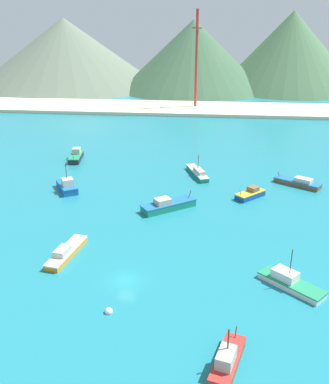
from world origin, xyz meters
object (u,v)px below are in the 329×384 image
object	(u,v)px
fishing_boat_9	(168,205)
radio_tower	(196,60)
fishing_boat_0	(76,156)
fishing_boat_5	(66,252)
fishing_boat_4	(290,282)
fishing_boat_1	(251,194)
fishing_boat_6	(198,173)
fishing_boat_2	(227,360)
buoy_0	(109,311)
fishing_boat_7	(67,186)
fishing_boat_10	(298,182)

from	to	relation	value
fishing_boat_9	radio_tower	world-z (taller)	radio_tower
fishing_boat_0	fishing_boat_5	world-z (taller)	fishing_boat_0
fishing_boat_4	fishing_boat_9	size ratio (longest dim) A/B	0.84
fishing_boat_1	fishing_boat_6	xyz separation A→B (m)	(-11.22, 11.95, -0.04)
fishing_boat_2	fishing_boat_5	world-z (taller)	fishing_boat_2
fishing_boat_4	fishing_boat_5	size ratio (longest dim) A/B	0.85
fishing_boat_4	buoy_0	world-z (taller)	fishing_boat_4
fishing_boat_6	fishing_boat_9	size ratio (longest dim) A/B	1.02
fishing_boat_6	fishing_boat_7	bearing A→B (deg)	-155.81
fishing_boat_6	radio_tower	size ratio (longest dim) A/B	0.30
fishing_boat_2	buoy_0	xyz separation A→B (m)	(-14.56, 7.81, -0.79)
fishing_boat_0	fishing_boat_4	size ratio (longest dim) A/B	1.00
fishing_boat_7	radio_tower	xyz separation A→B (m)	(23.54, 89.96, 17.76)
fishing_boat_4	fishing_boat_6	world-z (taller)	fishing_boat_4
fishing_boat_5	fishing_boat_10	size ratio (longest dim) A/B	1.05
fishing_boat_4	radio_tower	size ratio (longest dim) A/B	0.24
fishing_boat_9	radio_tower	size ratio (longest dim) A/B	0.29
fishing_boat_4	buoy_0	xyz separation A→B (m)	(-23.54, -8.28, -0.56)
fishing_boat_4	fishing_boat_10	size ratio (longest dim) A/B	0.89
fishing_boat_6	radio_tower	xyz separation A→B (m)	(-3.72, 77.72, 18.03)
fishing_boat_1	fishing_boat_6	world-z (taller)	fishing_boat_6
fishing_boat_10	fishing_boat_4	bearing A→B (deg)	-101.39
fishing_boat_2	radio_tower	size ratio (longest dim) A/B	0.22
fishing_boat_1	fishing_boat_4	bearing A→B (deg)	-84.66
fishing_boat_6	fishing_boat_9	xyz separation A→B (m)	(-5.03, -19.56, 0.13)
fishing_boat_0	fishing_boat_6	xyz separation A→B (m)	(31.61, -9.01, -0.21)
fishing_boat_1	buoy_0	world-z (taller)	fishing_boat_1
fishing_boat_1	radio_tower	bearing A→B (deg)	99.46
fishing_boat_2	fishing_boat_4	bearing A→B (deg)	60.83
fishing_boat_4	radio_tower	world-z (taller)	radio_tower
fishing_boat_6	radio_tower	bearing A→B (deg)	92.74
fishing_boat_4	fishing_boat_10	xyz separation A→B (m)	(7.99, 39.67, -0.01)
fishing_boat_0	fishing_boat_6	distance (m)	32.87
fishing_boat_2	fishing_boat_10	size ratio (longest dim) A/B	0.80
fishing_boat_1	fishing_boat_7	world-z (taller)	fishing_boat_7
fishing_boat_0	buoy_0	bearing A→B (deg)	-69.94
fishing_boat_2	fishing_boat_9	size ratio (longest dim) A/B	0.76
fishing_boat_5	fishing_boat_6	distance (m)	43.27
fishing_boat_1	fishing_boat_6	size ratio (longest dim) A/B	0.61
fishing_boat_6	radio_tower	distance (m)	79.87
fishing_boat_4	buoy_0	distance (m)	24.96
radio_tower	fishing_boat_9	bearing A→B (deg)	-90.78
fishing_boat_5	fishing_boat_6	bearing A→B (deg)	63.92
fishing_boat_9	buoy_0	world-z (taller)	fishing_boat_9
fishing_boat_1	fishing_boat_10	bearing A→B (deg)	36.06
fishing_boat_7	fishing_boat_6	bearing A→B (deg)	24.19
fishing_boat_1	radio_tower	world-z (taller)	radio_tower
fishing_boat_1	fishing_boat_7	size ratio (longest dim) A/B	0.83
fishing_boat_6	fishing_boat_10	world-z (taller)	fishing_boat_6
radio_tower	fishing_boat_0	bearing A→B (deg)	-112.09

